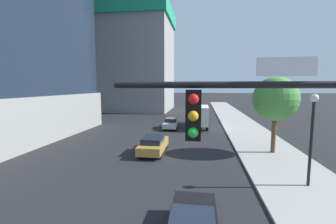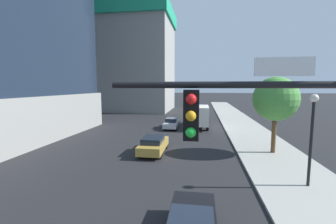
% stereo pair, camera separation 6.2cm
% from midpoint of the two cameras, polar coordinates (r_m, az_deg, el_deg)
% --- Properties ---
extents(sidewalk, '(5.46, 120.00, 0.15)m').
position_cam_midpoint_polar(sidewalk, '(22.58, 23.45, -8.49)').
color(sidewalk, '#9E9B93').
rests_on(sidewalk, ground).
extents(construction_building, '(15.76, 17.90, 32.88)m').
position_cam_midpoint_polar(construction_building, '(55.55, -7.19, 14.06)').
color(construction_building, gray).
rests_on(construction_building, ground).
extents(traffic_light_pole, '(5.46, 0.48, 6.36)m').
position_cam_midpoint_polar(traffic_light_pole, '(5.21, 29.10, -8.83)').
color(traffic_light_pole, black).
rests_on(traffic_light_pole, sidewalk).
extents(street_lamp, '(0.44, 0.44, 5.15)m').
position_cam_midpoint_polar(street_lamp, '(14.65, 32.78, -2.91)').
color(street_lamp, black).
rests_on(street_lamp, sidewalk).
extents(street_tree, '(3.65, 3.65, 6.36)m').
position_cam_midpoint_polar(street_tree, '(20.62, 25.66, 2.95)').
color(street_tree, brown).
rests_on(street_tree, sidewalk).
extents(car_gold, '(1.92, 4.57, 1.43)m').
position_cam_midpoint_polar(car_gold, '(19.60, -3.60, -8.19)').
color(car_gold, '#AD8938').
rests_on(car_gold, ground).
extents(car_silver, '(1.75, 4.50, 1.41)m').
position_cam_midpoint_polar(car_silver, '(30.78, 0.97, -2.84)').
color(car_silver, '#B7B7BC').
rests_on(car_silver, ground).
extents(box_truck, '(2.37, 7.67, 3.04)m').
position_cam_midpoint_polar(box_truck, '(31.82, 8.09, -0.67)').
color(box_truck, silver).
rests_on(box_truck, ground).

